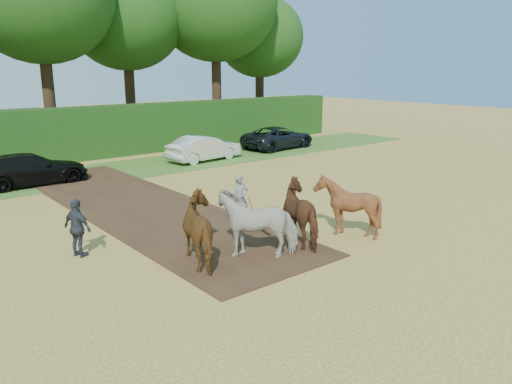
# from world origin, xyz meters

# --- Properties ---
(ground) EXTENTS (120.00, 120.00, 0.00)m
(ground) POSITION_xyz_m (0.00, 0.00, 0.00)
(ground) COLOR gold
(ground) RESTS_ON ground
(earth_strip) EXTENTS (4.50, 17.00, 0.05)m
(earth_strip) POSITION_xyz_m (1.50, 7.00, 0.03)
(earth_strip) COLOR #472D1C
(earth_strip) RESTS_ON ground
(grass_verge) EXTENTS (50.00, 5.00, 0.03)m
(grass_verge) POSITION_xyz_m (0.00, 14.00, 0.01)
(grass_verge) COLOR #38601E
(grass_verge) RESTS_ON ground
(hedgerow) EXTENTS (46.00, 1.60, 3.00)m
(hedgerow) POSITION_xyz_m (0.00, 18.50, 1.50)
(hedgerow) COLOR #14380F
(hedgerow) RESTS_ON ground
(spectator_far) EXTENTS (0.73, 1.07, 1.68)m
(spectator_far) POSITION_xyz_m (-2.19, 3.39, 0.84)
(spectator_far) COLOR #2A2F38
(spectator_far) RESTS_ON ground
(plough_team) EXTENTS (6.60, 4.69, 1.91)m
(plough_team) POSITION_xyz_m (2.72, 0.33, 0.95)
(plough_team) COLOR brown
(plough_team) RESTS_ON ground
(parked_cars) EXTENTS (36.27, 3.33, 1.47)m
(parked_cars) POSITION_xyz_m (0.01, 14.02, 0.72)
(parked_cars) COLOR #B5B8BC
(parked_cars) RESTS_ON ground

